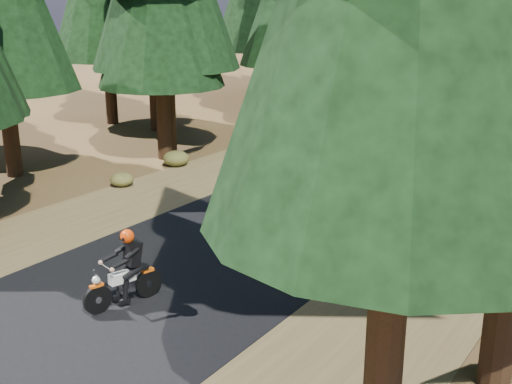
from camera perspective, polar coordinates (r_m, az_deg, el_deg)
ground at (r=15.18m, az=-3.19°, el=-5.34°), size 120.00×120.00×0.00m
road at (r=19.15m, az=5.88°, el=-0.61°), size 6.00×100.00×0.01m
shoulder_l at (r=21.60m, az=-4.90°, el=1.44°), size 3.20×100.00×0.01m
shoulder_r at (r=17.58m, az=19.19°, el=-3.12°), size 3.20×100.00×0.01m
understory_shrubs at (r=21.53m, az=10.98°, el=1.88°), size 16.11×29.99×0.67m
rider_lead at (r=12.72m, az=-11.74°, el=-7.74°), size 0.95×1.78×1.52m
rider_follow at (r=19.96m, az=2.67°, el=1.99°), size 1.20×2.12×1.81m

